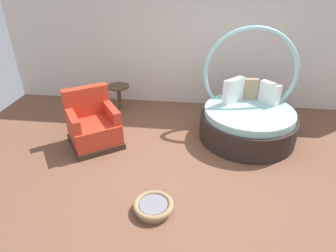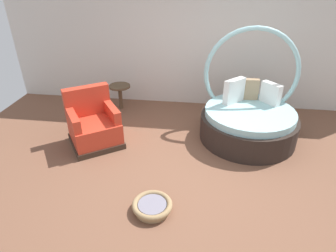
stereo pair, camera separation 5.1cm
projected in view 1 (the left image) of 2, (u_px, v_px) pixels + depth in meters
The scene contains 6 objects.
ground_plane at pixel (185, 172), 4.37m from camera, with size 8.00×8.00×0.02m, color brown.
back_wall at pixel (196, 34), 5.84m from camera, with size 8.00×0.12×3.00m, color silver.
round_daybed at pixel (248, 117), 5.09m from camera, with size 1.66×1.66×1.86m.
red_armchair at pixel (93, 126), 4.91m from camera, with size 1.11×1.11×0.94m.
pet_basket at pixel (154, 206), 3.64m from camera, with size 0.51×0.51×0.13m.
side_table at pixel (119, 90), 6.06m from camera, with size 0.44×0.44×0.52m.
Camera 1 is at (0.16, -3.48, 2.73)m, focal length 31.09 mm.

